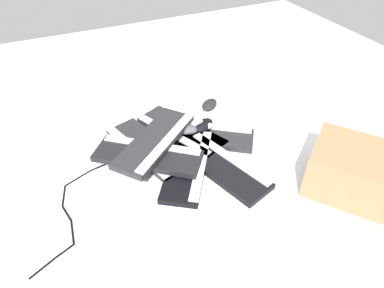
# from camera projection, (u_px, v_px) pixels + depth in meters

# --- Properties ---
(ground_plane) EXTENTS (3.20, 3.20, 0.00)m
(ground_plane) POSITION_uv_depth(u_px,v_px,m) (206.00, 148.00, 1.51)
(ground_plane) COLOR white
(keyboard_0) EXTENTS (0.46, 0.32, 0.03)m
(keyboard_0) POSITION_uv_depth(u_px,v_px,m) (181.00, 131.00, 1.58)
(keyboard_0) COLOR #232326
(keyboard_0) RESTS_ON ground
(keyboard_1) EXTENTS (0.46, 0.28, 0.03)m
(keyboard_1) POSITION_uv_depth(u_px,v_px,m) (147.00, 148.00, 1.49)
(keyboard_1) COLOR #232326
(keyboard_1) RESTS_ON ground
(keyboard_2) EXTENTS (0.45, 0.37, 0.03)m
(keyboard_2) POSITION_uv_depth(u_px,v_px,m) (188.00, 164.00, 1.41)
(keyboard_2) COLOR black
(keyboard_2) RESTS_ON ground
(keyboard_3) EXTENTS (0.46, 0.28, 0.03)m
(keyboard_3) POSITION_uv_depth(u_px,v_px,m) (221.00, 166.00, 1.40)
(keyboard_3) COLOR black
(keyboard_3) RESTS_ON ground
(keyboard_4) EXTENTS (0.38, 0.45, 0.03)m
(keyboard_4) POSITION_uv_depth(u_px,v_px,m) (204.00, 135.00, 1.56)
(keyboard_4) COLOR #232326
(keyboard_4) RESTS_ON ground
(keyboard_5) EXTENTS (0.39, 0.44, 0.03)m
(keyboard_5) POSITION_uv_depth(u_px,v_px,m) (148.00, 155.00, 1.40)
(keyboard_5) COLOR black
(keyboard_5) RESTS_ON keyboard_1
(keyboard_6) EXTENTS (0.39, 0.44, 0.03)m
(keyboard_6) POSITION_uv_depth(u_px,v_px,m) (156.00, 140.00, 1.43)
(keyboard_6) COLOR #232326
(keyboard_6) RESTS_ON keyboard_5
(mouse_0) EXTENTS (0.11, 0.13, 0.04)m
(mouse_0) POSITION_uv_depth(u_px,v_px,m) (204.00, 125.00, 1.56)
(mouse_0) COLOR black
(mouse_0) RESTS_ON keyboard_4
(mouse_1) EXTENTS (0.08, 0.12, 0.04)m
(mouse_1) POSITION_uv_depth(u_px,v_px,m) (177.00, 118.00, 1.60)
(mouse_1) COLOR black
(mouse_1) RESTS_ON keyboard_0
(mouse_2) EXTENTS (0.11, 0.13, 0.04)m
(mouse_2) POSITION_uv_depth(u_px,v_px,m) (186.00, 129.00, 1.53)
(mouse_2) COLOR #4C4C51
(mouse_2) RESTS_ON keyboard_0
(mouse_3) EXTENTS (0.12, 0.13, 0.04)m
(mouse_3) POSITION_uv_depth(u_px,v_px,m) (201.00, 125.00, 1.56)
(mouse_3) COLOR #B7B7BC
(mouse_3) RESTS_ON keyboard_4
(mouse_4) EXTENTS (0.12, 0.13, 0.04)m
(mouse_4) POSITION_uv_depth(u_px,v_px,m) (209.00, 105.00, 1.74)
(mouse_4) COLOR black
(mouse_4) RESTS_ON ground
(cable_0) EXTENTS (0.51, 0.41, 0.01)m
(cable_0) POSITION_uv_depth(u_px,v_px,m) (78.00, 200.00, 1.27)
(cable_0) COLOR black
(cable_0) RESTS_ON ground
(cardboard_box) EXTENTS (0.40, 0.39, 0.18)m
(cardboard_box) POSITION_uv_depth(u_px,v_px,m) (353.00, 171.00, 1.27)
(cardboard_box) COLOR olive
(cardboard_box) RESTS_ON ground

